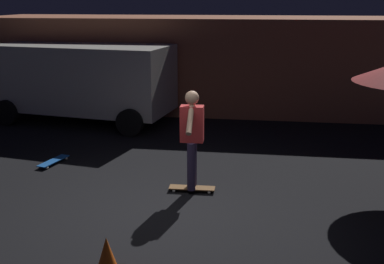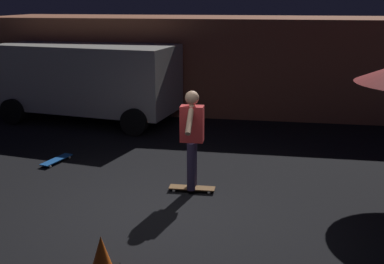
{
  "view_description": "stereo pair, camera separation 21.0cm",
  "coord_description": "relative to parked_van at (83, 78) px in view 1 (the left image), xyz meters",
  "views": [
    {
      "loc": [
        1.45,
        -6.38,
        3.15
      ],
      "look_at": [
        0.38,
        0.99,
        1.05
      ],
      "focal_mm": 43.96,
      "sensor_mm": 36.0,
      "label": 1
    },
    {
      "loc": [
        1.66,
        -6.35,
        3.15
      ],
      "look_at": [
        0.38,
        0.99,
        1.05
      ],
      "focal_mm": 43.96,
      "sensor_mm": 36.0,
      "label": 2
    }
  ],
  "objects": [
    {
      "name": "ground_plane",
      "position": [
        3.16,
        -5.37,
        -1.16
      ],
      "size": [
        28.0,
        28.0,
        0.0
      ],
      "primitive_type": "plane",
      "color": "black"
    },
    {
      "name": "skater",
      "position": [
        3.54,
        -4.38,
        -0.12
      ],
      "size": [
        0.39,
        0.98,
        1.67
      ],
      "color": "#382D4C",
      "rests_on": "skateboard_ridden"
    },
    {
      "name": "traffic_cone",
      "position": [
        2.9,
        -6.97,
        -0.95
      ],
      "size": [
        0.34,
        0.34,
        0.46
      ],
      "color": "black",
      "rests_on": "ground_plane"
    },
    {
      "name": "skateboard_ridden",
      "position": [
        3.54,
        -4.38,
        -1.11
      ],
      "size": [
        0.79,
        0.24,
        0.07
      ],
      "color": "olive",
      "rests_on": "ground_plane"
    },
    {
      "name": "low_building",
      "position": [
        2.79,
        2.35,
        0.17
      ],
      "size": [
        12.83,
        3.26,
        2.67
      ],
      "color": "#B76B4C",
      "rests_on": "ground_plane"
    },
    {
      "name": "parked_van",
      "position": [
        0.0,
        0.0,
        0.0
      ],
      "size": [
        4.84,
        2.81,
        2.03
      ],
      "color": "silver",
      "rests_on": "ground_plane"
    },
    {
      "name": "skateboard_spare",
      "position": [
        0.61,
        -3.41,
        -1.11
      ],
      "size": [
        0.38,
        0.81,
        0.07
      ],
      "color": "#1959B2",
      "rests_on": "ground_plane"
    }
  ]
}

